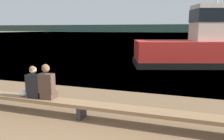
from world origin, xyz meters
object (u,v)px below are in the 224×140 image
(shopping_bag, at_px, (24,93))
(tugboat_red, at_px, (213,47))
(person_right, at_px, (47,84))
(bench_main, at_px, (81,105))
(person_left, at_px, (34,84))

(shopping_bag, relative_size, tugboat_red, 0.02)
(person_right, xyz_separation_m, shopping_bag, (-0.84, 0.00, -0.35))
(bench_main, distance_m, shopping_bag, 1.89)
(shopping_bag, bearing_deg, tugboat_red, 59.13)
(person_right, height_order, tugboat_red, tugboat_red)
(person_right, relative_size, shopping_bag, 4.25)
(shopping_bag, bearing_deg, person_left, -0.22)
(tugboat_red, bearing_deg, person_left, 133.36)
(bench_main, bearing_deg, person_left, 179.85)
(shopping_bag, height_order, tugboat_red, tugboat_red)
(shopping_bag, distance_m, tugboat_red, 12.19)
(bench_main, relative_size, tugboat_red, 0.82)
(person_right, bearing_deg, tugboat_red, 62.64)
(bench_main, distance_m, tugboat_red, 11.36)
(person_left, bearing_deg, bench_main, -0.15)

